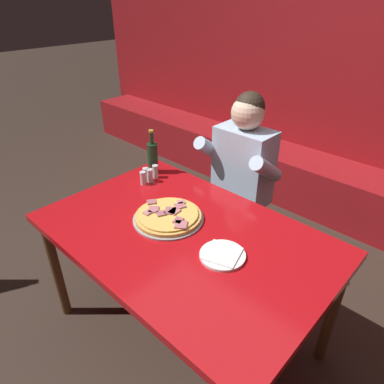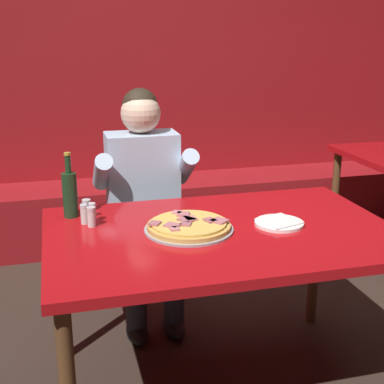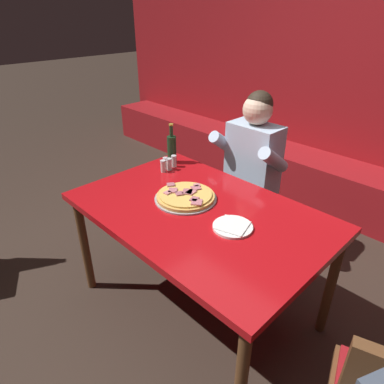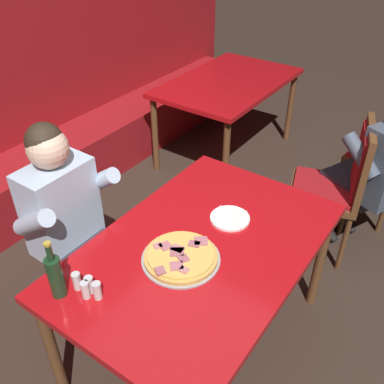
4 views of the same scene
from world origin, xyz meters
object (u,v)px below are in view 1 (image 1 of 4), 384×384
(shaker_black_pepper, at_px, (146,175))
(diner_seated_blue_shirt, at_px, (235,180))
(pizza, at_px, (168,216))
(shaker_red_pepper_flakes, at_px, (143,179))
(main_dining_table, at_px, (184,244))
(shaker_parmesan, at_px, (150,176))
(beer_bottle, at_px, (153,157))
(shaker_oregano, at_px, (155,172))
(plate_white_paper, at_px, (223,255))

(shaker_black_pepper, xyz_separation_m, diner_seated_blue_shirt, (0.34, 0.48, -0.10))
(pizza, xyz_separation_m, shaker_red_pepper_flakes, (-0.39, 0.15, 0.02))
(main_dining_table, height_order, shaker_red_pepper_flakes, shaker_red_pepper_flakes)
(main_dining_table, xyz_separation_m, shaker_parmesan, (-0.52, 0.23, 0.11))
(main_dining_table, xyz_separation_m, diner_seated_blue_shirt, (-0.20, 0.70, 0.02))
(shaker_parmesan, distance_m, shaker_black_pepper, 0.03)
(main_dining_table, xyz_separation_m, beer_bottle, (-0.60, 0.33, 0.18))
(pizza, distance_m, shaker_oregano, 0.48)
(plate_white_paper, relative_size, shaker_black_pepper, 2.44)
(shaker_oregano, xyz_separation_m, shaker_red_pepper_flakes, (0.01, -0.11, 0.00))
(beer_bottle, height_order, shaker_black_pepper, beer_bottle)
(main_dining_table, height_order, pizza, pizza)
(pizza, height_order, shaker_black_pepper, shaker_black_pepper)
(pizza, bearing_deg, plate_white_paper, -4.84)
(plate_white_paper, xyz_separation_m, shaker_red_pepper_flakes, (-0.78, 0.18, 0.03))
(plate_white_paper, bearing_deg, shaker_black_pepper, 164.09)
(shaker_black_pepper, bearing_deg, shaker_red_pepper_flakes, -59.74)
(pizza, bearing_deg, shaker_parmesan, 151.96)
(beer_bottle, relative_size, shaker_black_pepper, 3.40)
(beer_bottle, xyz_separation_m, shaker_red_pepper_flakes, (0.08, -0.15, -0.07))
(pizza, distance_m, shaker_black_pepper, 0.46)
(pizza, xyz_separation_m, shaker_parmesan, (-0.38, 0.20, 0.02))
(shaker_black_pepper, distance_m, diner_seated_blue_shirt, 0.60)
(shaker_oregano, bearing_deg, diner_seated_blue_shirt, 50.92)
(shaker_oregano, bearing_deg, main_dining_table, -28.34)
(diner_seated_blue_shirt, bearing_deg, shaker_oregano, -129.08)
(shaker_oregano, distance_m, shaker_black_pepper, 0.07)
(shaker_black_pepper, height_order, shaker_red_pepper_flakes, same)
(shaker_black_pepper, bearing_deg, main_dining_table, -21.95)
(main_dining_table, relative_size, beer_bottle, 4.98)
(shaker_parmesan, bearing_deg, main_dining_table, -23.80)
(beer_bottle, relative_size, shaker_oregano, 3.40)
(shaker_oregano, bearing_deg, shaker_black_pepper, -100.98)
(shaker_black_pepper, bearing_deg, shaker_parmesan, 14.36)
(shaker_black_pepper, distance_m, shaker_red_pepper_flakes, 0.05)
(shaker_oregano, bearing_deg, plate_white_paper, -20.58)
(beer_bottle, xyz_separation_m, shaker_parmesan, (0.08, -0.10, -0.07))
(shaker_parmesan, relative_size, shaker_black_pepper, 1.00)
(shaker_red_pepper_flakes, bearing_deg, beer_bottle, 117.41)
(beer_bottle, height_order, shaker_parmesan, beer_bottle)
(beer_bottle, xyz_separation_m, shaker_black_pepper, (0.05, -0.11, -0.07))
(beer_bottle, xyz_separation_m, shaker_oregano, (0.07, -0.04, -0.07))
(shaker_black_pepper, relative_size, diner_seated_blue_shirt, 0.07)
(beer_bottle, xyz_separation_m, diner_seated_blue_shirt, (0.40, 0.37, -0.17))
(main_dining_table, bearing_deg, diner_seated_blue_shirt, 106.17)
(main_dining_table, bearing_deg, pizza, 169.58)
(pizza, relative_size, diner_seated_blue_shirt, 0.29)
(plate_white_paper, distance_m, diner_seated_blue_shirt, 0.84)
(main_dining_table, height_order, shaker_parmesan, shaker_parmesan)
(pizza, relative_size, plate_white_paper, 1.77)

